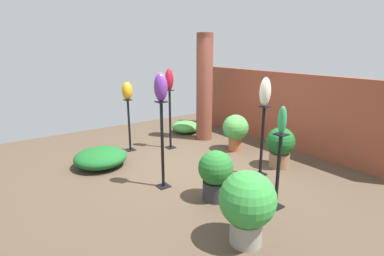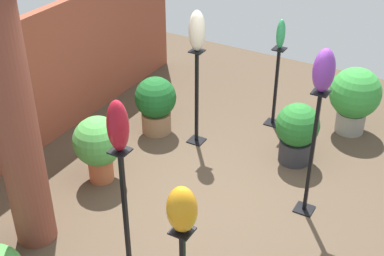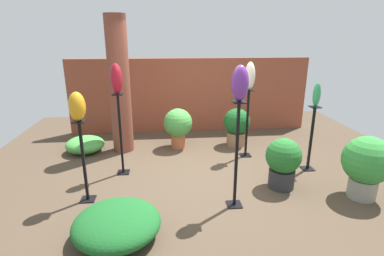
{
  "view_description": "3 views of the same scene",
  "coord_description": "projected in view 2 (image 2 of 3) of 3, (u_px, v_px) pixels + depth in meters",
  "views": [
    {
      "loc": [
        4.34,
        -3.25,
        2.28
      ],
      "look_at": [
        -0.22,
        0.04,
        0.75
      ],
      "focal_mm": 28.0,
      "sensor_mm": 36.0,
      "label": 1
    },
    {
      "loc": [
        -4.22,
        -2.12,
        3.83
      ],
      "look_at": [
        -0.0,
        0.3,
        0.84
      ],
      "focal_mm": 50.0,
      "sensor_mm": 36.0,
      "label": 2
    },
    {
      "loc": [
        -0.61,
        -4.48,
        2.26
      ],
      "look_at": [
        -0.17,
        0.19,
        0.77
      ],
      "focal_mm": 28.0,
      "sensor_mm": 36.0,
      "label": 3
    }
  ],
  "objects": [
    {
      "name": "art_vase_jade",
      "position": [
        281.0,
        34.0,
        6.73
      ],
      "size": [
        0.12,
        0.11,
        0.39
      ],
      "primitive_type": "ellipsoid",
      "color": "#2D9356",
      "rests_on": "pedestal_jade"
    },
    {
      "name": "art_vase_violet",
      "position": [
        324.0,
        71.0,
        4.98
      ],
      "size": [
        0.21,
        0.21,
        0.45
      ],
      "primitive_type": "ellipsoid",
      "color": "#6B2D8C",
      "rests_on": "pedestal_violet"
    },
    {
      "name": "potted_plant_walkway_edge",
      "position": [
        156.0,
        103.0,
        7.02
      ],
      "size": [
        0.55,
        0.55,
        0.79
      ],
      "color": "#936B4C",
      "rests_on": "ground"
    },
    {
      "name": "brick_pillar",
      "position": [
        16.0,
        128.0,
        4.83
      ],
      "size": [
        0.4,
        0.4,
        2.61
      ],
      "primitive_type": "cylinder",
      "color": "brown",
      "rests_on": "ground"
    },
    {
      "name": "brick_wall_back",
      "position": [
        41.0,
        81.0,
        6.63
      ],
      "size": [
        5.6,
        0.12,
        1.72
      ],
      "primitive_type": "cube",
      "color": "brown",
      "rests_on": "ground"
    },
    {
      "name": "potted_plant_back_center",
      "position": [
        297.0,
        131.0,
        6.43
      ],
      "size": [
        0.53,
        0.53,
        0.78
      ],
      "color": "#2D2D33",
      "rests_on": "ground"
    },
    {
      "name": "art_vase_ruby",
      "position": [
        118.0,
        126.0,
        4.3
      ],
      "size": [
        0.18,
        0.19,
        0.47
      ],
      "primitive_type": "ellipsoid",
      "color": "maroon",
      "rests_on": "pedestal_ruby"
    },
    {
      "name": "pedestal_ruby",
      "position": [
        126.0,
        217.0,
        4.81
      ],
      "size": [
        0.2,
        0.2,
        1.36
      ],
      "color": "black",
      "rests_on": "ground"
    },
    {
      "name": "ground_plane",
      "position": [
        215.0,
        198.0,
        6.03
      ],
      "size": [
        8.0,
        8.0,
        0.0
      ],
      "primitive_type": "plane",
      "color": "#4C3D2D"
    },
    {
      "name": "pedestal_violet",
      "position": [
        311.0,
        159.0,
        5.5
      ],
      "size": [
        0.2,
        0.2,
        1.46
      ],
      "color": "black",
      "rests_on": "ground"
    },
    {
      "name": "potted_plant_near_pillar",
      "position": [
        355.0,
        96.0,
        6.98
      ],
      "size": [
        0.67,
        0.67,
        0.92
      ],
      "color": "gray",
      "rests_on": "ground"
    },
    {
      "name": "potted_plant_front_left",
      "position": [
        98.0,
        144.0,
        6.08
      ],
      "size": [
        0.58,
        0.58,
        0.82
      ],
      "color": "#B25B38",
      "rests_on": "ground"
    },
    {
      "name": "pedestal_jade",
      "position": [
        276.0,
        91.0,
        7.15
      ],
      "size": [
        0.2,
        0.2,
        1.12
      ],
      "color": "black",
      "rests_on": "ground"
    },
    {
      "name": "art_vase_ivory",
      "position": [
        197.0,
        31.0,
        6.23
      ],
      "size": [
        0.19,
        0.2,
        0.5
      ],
      "primitive_type": "ellipsoid",
      "color": "beige",
      "rests_on": "pedestal_ivory"
    },
    {
      "name": "art_vase_amber",
      "position": [
        182.0,
        209.0,
        3.78
      ],
      "size": [
        0.21,
        0.23,
        0.39
      ],
      "primitive_type": "ellipsoid",
      "color": "orange",
      "rests_on": "pedestal_amber"
    },
    {
      "name": "pedestal_ivory",
      "position": [
        197.0,
        102.0,
        6.73
      ],
      "size": [
        0.2,
        0.2,
        1.29
      ],
      "color": "black",
      "rests_on": "ground"
    }
  ]
}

